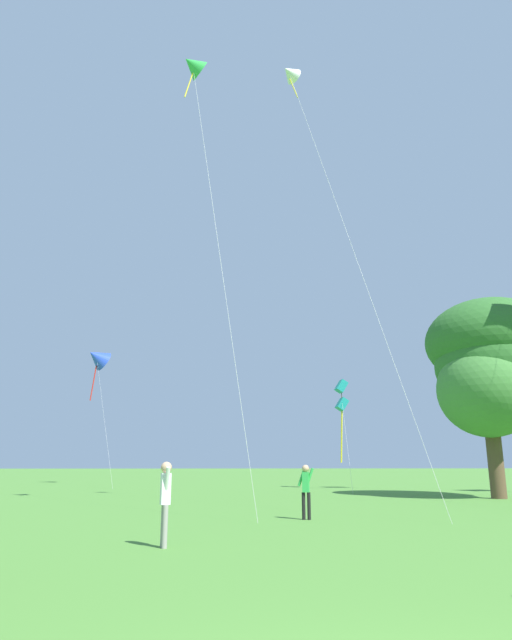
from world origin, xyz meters
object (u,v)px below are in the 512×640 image
tree_left_oak (490,361)px  kite_white_distant (290,74)px  kite_blue_delta (97,357)px  person_in_red_shirt (306,486)px  kite_teal_box (342,398)px  person_with_spool (165,495)px  kite_green_small (193,66)px

tree_left_oak → kite_white_distant: bearing=-155.1°
kite_blue_delta → person_in_red_shirt: kite_blue_delta is taller
kite_white_distant → tree_left_oak: bearing=24.9°
kite_teal_box → person_with_spool: bearing=-109.9°
kite_white_distant → person_in_red_shirt: 19.08m
person_in_red_shirt → person_with_spool: (-3.74, -5.55, 0.04)m
kite_blue_delta → kite_teal_box: size_ratio=1.59×
kite_green_small → kite_blue_delta: (-9.05, 27.13, -7.87)m
kite_blue_delta → kite_white_distant: size_ratio=0.58×
kite_green_small → person_with_spool: bearing=-88.2°
kite_green_small → kite_white_distant: kite_white_distant is taller
kite_green_small → kite_white_distant: 4.83m
kite_white_distant → person_in_red_shirt: size_ratio=12.50×
person_with_spool → tree_left_oak: bearing=46.1°
kite_green_small → tree_left_oak: size_ratio=1.89×
person_with_spool → kite_green_small: bearing=91.8°
kite_teal_box → person_in_red_shirt: 22.31m
person_in_red_shirt → kite_teal_box: bearing=74.4°
kite_green_small → tree_left_oak: bearing=23.4°
kite_white_distant → kite_green_small: bearing=-160.3°
kite_green_small → tree_left_oak: kite_green_small is taller
kite_green_small → person_with_spool: 19.46m
kite_green_small → kite_teal_box: bearing=60.7°
kite_teal_box → person_in_red_shirt: size_ratio=4.59×
kite_blue_delta → person_with_spool: (9.33, -36.03, -9.43)m
tree_left_oak → person_with_spool: bearing=-133.9°
tree_left_oak → person_in_red_shirt: bearing=-138.4°
tree_left_oak → kite_green_small: bearing=-156.6°
kite_blue_delta → person_in_red_shirt: (13.07, -30.48, -9.47)m
kite_blue_delta → kite_white_distant: kite_white_distant is taller
kite_green_small → tree_left_oak: 20.20m
kite_teal_box → kite_blue_delta: bearing=153.2°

